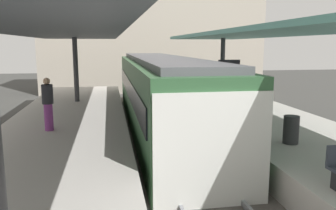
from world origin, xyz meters
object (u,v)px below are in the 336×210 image
object	(u,v)px
passenger_mid_platform	(48,103)
platform_sign	(229,74)
commuter_train	(161,93)
litter_bin	(291,130)

from	to	relation	value
passenger_mid_platform	platform_sign	bearing A→B (deg)	14.16
commuter_train	litter_bin	bearing A→B (deg)	-63.29
commuter_train	platform_sign	world-z (taller)	commuter_train
commuter_train	litter_bin	distance (m)	6.46
commuter_train	passenger_mid_platform	world-z (taller)	commuter_train
litter_bin	passenger_mid_platform	size ratio (longest dim) A/B	0.46
commuter_train	passenger_mid_platform	xyz separation A→B (m)	(-4.18, -3.01, 0.18)
platform_sign	passenger_mid_platform	size ratio (longest dim) A/B	1.27
litter_bin	passenger_mid_platform	bearing A→B (deg)	158.71
litter_bin	passenger_mid_platform	xyz separation A→B (m)	(-7.08, 2.76, 0.51)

